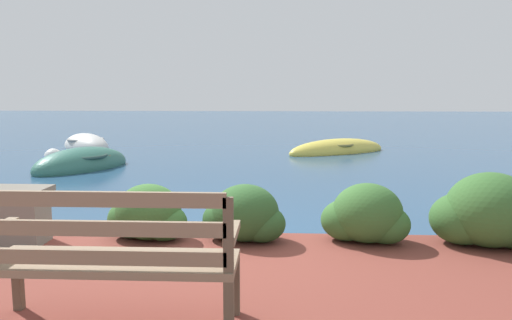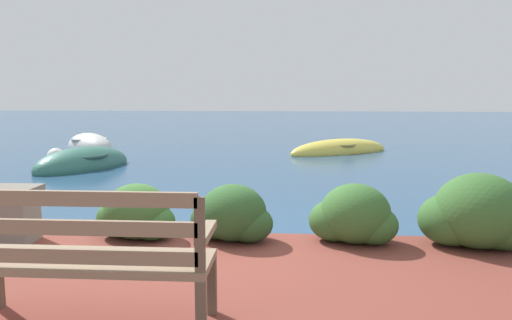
{
  "view_description": "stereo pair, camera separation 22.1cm",
  "coord_description": "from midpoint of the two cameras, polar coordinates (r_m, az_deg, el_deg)",
  "views": [
    {
      "loc": [
        0.86,
        -5.19,
        1.72
      ],
      "look_at": [
        0.31,
        6.13,
        0.17
      ],
      "focal_mm": 35.0,
      "sensor_mm": 36.0,
      "label": 1
    },
    {
      "loc": [
        1.08,
        -5.17,
        1.72
      ],
      "look_at": [
        0.31,
        6.13,
        0.17
      ],
      "focal_mm": 35.0,
      "sensor_mm": 36.0,
      "label": 2
    }
  ],
  "objects": [
    {
      "name": "hedge_clump_extra",
      "position": [
        5.33,
        23.93,
        -5.7
      ],
      "size": [
        1.07,
        0.77,
        0.73
      ],
      "color": "#38662D",
      "rests_on": "patio_terrace"
    },
    {
      "name": "rowboat_far",
      "position": [
        16.07,
        -19.21,
        1.47
      ],
      "size": [
        2.29,
        2.35,
        0.82
      ],
      "rotation": [
        0.0,
        0.0,
        5.46
      ],
      "color": "silver",
      "rests_on": "ground_plane"
    },
    {
      "name": "hedge_clump_right",
      "position": [
        5.08,
        -2.62,
        -6.45
      ],
      "size": [
        0.85,
        0.61,
        0.58
      ],
      "color": "#2D5628",
      "rests_on": "patio_terrace"
    },
    {
      "name": "hedge_clump_far_right",
      "position": [
        5.12,
        11.23,
        -6.37
      ],
      "size": [
        0.88,
        0.63,
        0.6
      ],
      "color": "#38662D",
      "rests_on": "patio_terrace"
    },
    {
      "name": "rowboat_mid",
      "position": [
        14.37,
        8.85,
        1.06
      ],
      "size": [
        3.24,
        2.54,
        0.7
      ],
      "rotation": [
        0.0,
        0.0,
        3.72
      ],
      "color": "#DBC64C",
      "rests_on": "ground_plane"
    },
    {
      "name": "hedge_clump_centre",
      "position": [
        5.27,
        -13.48,
        -6.17
      ],
      "size": [
        0.84,
        0.61,
        0.57
      ],
      "color": "#38662D",
      "rests_on": "patio_terrace"
    },
    {
      "name": "ground_plane",
      "position": [
        5.54,
        -7.58,
        -10.34
      ],
      "size": [
        80.0,
        80.0,
        0.0
      ],
      "color": "navy"
    },
    {
      "name": "park_bench",
      "position": [
        3.32,
        -18.13,
        -10.38
      ],
      "size": [
        1.58,
        0.48,
        0.93
      ],
      "rotation": [
        0.0,
        0.0,
        0.1
      ],
      "color": "brown",
      "rests_on": "patio_terrace"
    },
    {
      "name": "mooring_buoy",
      "position": [
        13.69,
        -22.59,
        0.3
      ],
      "size": [
        0.49,
        0.49,
        0.44
      ],
      "color": "white",
      "rests_on": "ground_plane"
    },
    {
      "name": "hedge_clump_left",
      "position": [
        5.82,
        -28.2,
        -5.67
      ],
      "size": [
        0.8,
        0.58,
        0.55
      ],
      "color": "#38662D",
      "rests_on": "patio_terrace"
    },
    {
      "name": "rowboat_nearest",
      "position": [
        11.93,
        -19.78,
        -0.61
      ],
      "size": [
        2.12,
        2.77,
        0.85
      ],
      "rotation": [
        0.0,
        0.0,
        1.12
      ],
      "color": "#336B5B",
      "rests_on": "ground_plane"
    }
  ]
}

